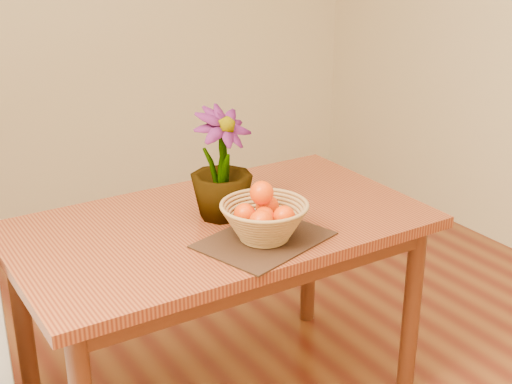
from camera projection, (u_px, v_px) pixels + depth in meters
table at (220, 244)px, 2.45m from camera, size 1.40×0.80×0.75m
placemat at (264, 240)px, 2.27m from camera, size 0.46×0.40×0.01m
wicker_basket at (264, 223)px, 2.25m from camera, size 0.28×0.28×0.12m
orange_pile at (264, 211)px, 2.24m from camera, size 0.16×0.17×0.14m
potted_plant at (221, 164)px, 2.38m from camera, size 0.26×0.26×0.38m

